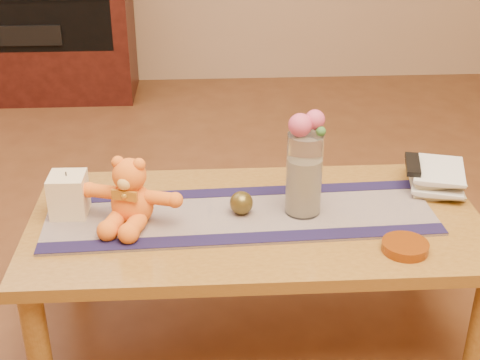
{
  "coord_description": "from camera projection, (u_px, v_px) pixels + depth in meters",
  "views": [
    {
      "loc": [
        -0.15,
        -1.8,
        1.49
      ],
      "look_at": [
        -0.05,
        0.0,
        0.58
      ],
      "focal_mm": 50.12,
      "sensor_mm": 36.0,
      "label": 1
    }
  ],
  "objects": [
    {
      "name": "rose_left",
      "position": [
        300.0,
        125.0,
        1.95
      ],
      "size": [
        0.07,
        0.07,
        0.07
      ],
      "primitive_type": "sphere",
      "color": "#C04466",
      "rests_on": "glass_vase"
    },
    {
      "name": "book_upper",
      "position": [
        409.0,
        172.0,
        2.25
      ],
      "size": [
        0.19,
        0.24,
        0.02
      ],
      "primitive_type": "imported",
      "rotation": [
        0.0,
        0.0,
        -0.13
      ],
      "color": "beige",
      "rests_on": "book_lower"
    },
    {
      "name": "floor",
      "position": [
        255.0,
        331.0,
        2.28
      ],
      "size": [
        5.5,
        5.5,
        0.0
      ],
      "primitive_type": "plane",
      "color": "#5A3219",
      "rests_on": "ground"
    },
    {
      "name": "blue_flower_back",
      "position": [
        308.0,
        121.0,
        1.99
      ],
      "size": [
        0.04,
        0.04,
        0.04
      ],
      "primitive_type": "sphere",
      "color": "#47479A",
      "rests_on": "glass_vase"
    },
    {
      "name": "table_leg_fl",
      "position": [
        38.0,
        349.0,
        1.9
      ],
      "size": [
        0.07,
        0.07,
        0.41
      ],
      "primitive_type": "cylinder",
      "color": "brown",
      "rests_on": "floor"
    },
    {
      "name": "potpourri_fill",
      "position": [
        303.0,
        186.0,
        2.05
      ],
      "size": [
        0.09,
        0.09,
        0.18
      ],
      "primitive_type": "cylinder",
      "color": "beige",
      "rests_on": "glass_vase"
    },
    {
      "name": "table_leg_br",
      "position": [
        421.0,
        230.0,
        2.48
      ],
      "size": [
        0.07,
        0.07,
        0.41
      ],
      "primitive_type": "cylinder",
      "color": "brown",
      "rests_on": "floor"
    },
    {
      "name": "table_leg_bl",
      "position": [
        72.0,
        241.0,
        2.41
      ],
      "size": [
        0.07,
        0.07,
        0.41
      ],
      "primitive_type": "cylinder",
      "color": "brown",
      "rests_on": "floor"
    },
    {
      "name": "tv_remote",
      "position": [
        413.0,
        164.0,
        2.22
      ],
      "size": [
        0.08,
        0.17,
        0.02
      ],
      "primitive_type": "cube",
      "rotation": [
        0.0,
        0.0,
        -0.23
      ],
      "color": "black",
      "rests_on": "book_top"
    },
    {
      "name": "teddy_bear",
      "position": [
        131.0,
        191.0,
        2.0
      ],
      "size": [
        0.36,
        0.32,
        0.2
      ],
      "primitive_type": null,
      "rotation": [
        0.0,
        0.0,
        -0.3
      ],
      "color": "orange",
      "rests_on": "persian_runner"
    },
    {
      "name": "candle_wick",
      "position": [
        66.0,
        174.0,
        2.02
      ],
      "size": [
        0.0,
        0.0,
        0.01
      ],
      "primitive_type": "cylinder",
      "rotation": [
        0.0,
        0.0,
        -0.02
      ],
      "color": "black",
      "rests_on": "pillar_candle"
    },
    {
      "name": "book_top",
      "position": [
        413.0,
        168.0,
        2.23
      ],
      "size": [
        0.22,
        0.26,
        0.02
      ],
      "primitive_type": "imported",
      "rotation": [
        0.0,
        0.0,
        -0.29
      ],
      "color": "beige",
      "rests_on": "book_upper"
    },
    {
      "name": "amber_dish",
      "position": [
        405.0,
        247.0,
        1.9
      ],
      "size": [
        0.17,
        0.17,
        0.03
      ],
      "primitive_type": "cylinder",
      "rotation": [
        0.0,
        0.0,
        -0.31
      ],
      "color": "#BF5914",
      "rests_on": "coffee_table_top"
    },
    {
      "name": "runner_border_far",
      "position": [
        237.0,
        192.0,
        2.21
      ],
      "size": [
        1.2,
        0.1,
        0.0
      ],
      "primitive_type": "cube",
      "rotation": [
        0.0,
        0.0,
        0.04
      ],
      "color": "#171236",
      "rests_on": "persian_runner"
    },
    {
      "name": "table_leg_fr",
      "position": [
        480.0,
        332.0,
        1.96
      ],
      "size": [
        0.07,
        0.07,
        0.41
      ],
      "primitive_type": "cylinder",
      "color": "brown",
      "rests_on": "floor"
    },
    {
      "name": "glass_vase",
      "position": [
        304.0,
        174.0,
        2.03
      ],
      "size": [
        0.11,
        0.11,
        0.26
      ],
      "primitive_type": "cylinder",
      "color": "silver",
      "rests_on": "persian_runner"
    },
    {
      "name": "rose_right",
      "position": [
        315.0,
        120.0,
        1.96
      ],
      "size": [
        0.06,
        0.06,
        0.06
      ],
      "primitive_type": "sphere",
      "color": "#C04466",
      "rests_on": "glass_vase"
    },
    {
      "name": "cabinet_cavity",
      "position": [
        22.0,
        1.0,
        3.92
      ],
      "size": [
        1.02,
        0.03,
        0.61
      ],
      "primitive_type": "cube",
      "color": "black",
      "rests_on": "media_cabinet"
    },
    {
      "name": "book_lower",
      "position": [
        412.0,
        179.0,
        2.25
      ],
      "size": [
        0.23,
        0.26,
        0.02
      ],
      "primitive_type": "imported",
      "rotation": [
        0.0,
        0.0,
        -0.32
      ],
      "color": "beige",
      "rests_on": "book_bottom"
    },
    {
      "name": "blue_flower_side",
      "position": [
        295.0,
        126.0,
        1.98
      ],
      "size": [
        0.04,
        0.04,
        0.04
      ],
      "primitive_type": "sphere",
      "color": "#47479A",
      "rests_on": "glass_vase"
    },
    {
      "name": "book_bottom",
      "position": [
        410.0,
        183.0,
        2.26
      ],
      "size": [
        0.2,
        0.25,
        0.02
      ],
      "primitive_type": "imported",
      "rotation": [
        0.0,
        0.0,
        -0.18
      ],
      "color": "beige",
      "rests_on": "coffee_table_top"
    },
    {
      "name": "persian_runner",
      "position": [
        241.0,
        215.0,
        2.08
      ],
      "size": [
        1.21,
        0.39,
        0.01
      ],
      "primitive_type": "cube",
      "rotation": [
        0.0,
        0.0,
        0.04
      ],
      "color": "#1A1D48",
      "rests_on": "coffee_table_top"
    },
    {
      "name": "coffee_table_top",
      "position": [
        256.0,
        222.0,
        2.09
      ],
      "size": [
        1.4,
        0.7,
        0.04
      ],
      "primitive_type": "cube",
      "color": "brown",
      "rests_on": "floor"
    },
    {
      "name": "media_cabinet",
      "position": [
        33.0,
        11.0,
        4.18
      ],
      "size": [
        1.2,
        0.5,
        1.1
      ],
      "primitive_type": "cube",
      "color": "black",
      "rests_on": "floor"
    },
    {
      "name": "bronze_ball",
      "position": [
        241.0,
        203.0,
        2.07
      ],
      "size": [
        0.09,
        0.09,
        0.07
      ],
      "primitive_type": "sphere",
      "rotation": [
        0.0,
        0.0,
        -0.34
      ],
      "color": "brown",
      "rests_on": "persian_runner"
    },
    {
      "name": "leaf_sprig",
      "position": [
        321.0,
        131.0,
        1.95
      ],
      "size": [
        0.03,
        0.03,
        0.03
      ],
      "primitive_type": "sphere",
      "color": "#33662D",
      "rests_on": "glass_vase"
    },
    {
      "name": "runner_border_near",
      "position": [
        246.0,
        238.0,
        1.95
      ],
      "size": [
        1.2,
        0.1,
        0.0
      ],
      "primitive_type": "cube",
      "rotation": [
        0.0,
        0.0,
        0.04
      ],
      "color": "#171236",
      "rests_on": "persian_runner"
    },
    {
      "name": "stereo_lower",
      "position": [
        31.0,
        30.0,
        4.1
      ],
      "size": [
        0.42,
        0.28,
        0.12
      ],
      "primitive_type": "cube",
      "color": "black",
      "rests_on": "media_cabinet"
    },
    {
      "name": "pillar_candle",
      "position": [
        69.0,
        195.0,
        2.05
      ],
      "size": [
        0.11,
        0.11,
        0.13
      ],
      "primitive_type": "cube",
      "rotation": [
        0.0,
        0.0,
        -0.02
      ],
      "color": "beige",
      "rests_on": "persian_runner"
    }
  ]
}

